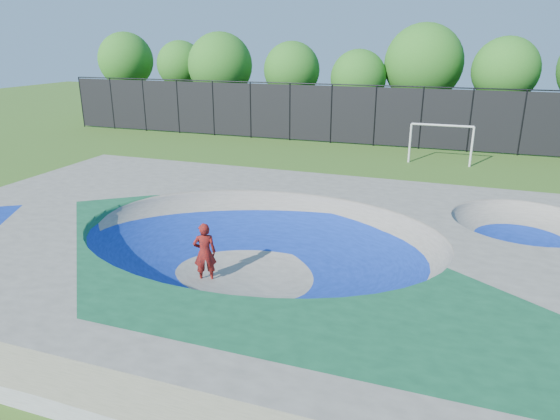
{
  "coord_description": "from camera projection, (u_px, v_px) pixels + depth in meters",
  "views": [
    {
      "loc": [
        5.13,
        -12.79,
        6.8
      ],
      "look_at": [
        -0.42,
        3.0,
        1.1
      ],
      "focal_mm": 32.0,
      "sensor_mm": 36.0,
      "label": 1
    }
  ],
  "objects": [
    {
      "name": "skateboard",
      "position": [
        206.0,
        280.0,
        14.87
      ],
      "size": [
        0.8,
        0.52,
        0.05
      ],
      "primitive_type": "cube",
      "rotation": [
        0.0,
        0.0,
        0.42
      ],
      "color": "black",
      "rests_on": "ground"
    },
    {
      "name": "treeline",
      "position": [
        386.0,
        68.0,
        36.91
      ],
      "size": [
        51.67,
        6.97,
        8.08
      ],
      "color": "#483724",
      "rests_on": "ground"
    },
    {
      "name": "skate_deck",
      "position": [
        260.0,
        253.0,
        14.98
      ],
      "size": [
        22.0,
        14.0,
        1.5
      ],
      "primitive_type": "cube",
      "color": "gray",
      "rests_on": "ground"
    },
    {
      "name": "fence",
      "position": [
        375.0,
        115.0,
        33.31
      ],
      "size": [
        48.09,
        0.09,
        4.04
      ],
      "color": "black",
      "rests_on": "ground"
    },
    {
      "name": "ground",
      "position": [
        260.0,
        275.0,
        15.23
      ],
      "size": [
        120.0,
        120.0,
        0.0
      ],
      "primitive_type": "plane",
      "color": "#325918",
      "rests_on": "ground"
    },
    {
      "name": "soccer_goal",
      "position": [
        441.0,
        137.0,
        28.36
      ],
      "size": [
        3.51,
        0.12,
        2.32
      ],
      "color": "silver",
      "rests_on": "ground"
    },
    {
      "name": "skater",
      "position": [
        205.0,
        253.0,
        14.58
      ],
      "size": [
        0.8,
        0.7,
        1.83
      ],
      "primitive_type": "imported",
      "rotation": [
        0.0,
        0.0,
        3.62
      ],
      "color": "red",
      "rests_on": "ground"
    }
  ]
}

